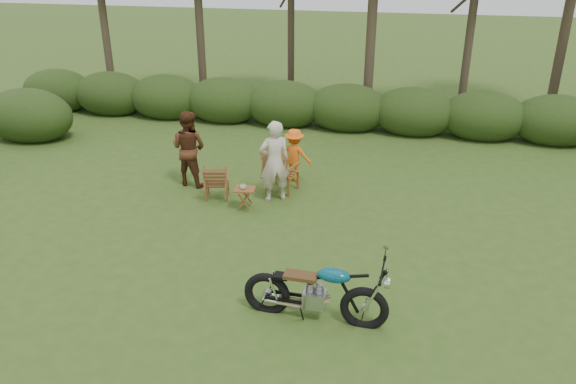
% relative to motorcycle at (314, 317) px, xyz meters
% --- Properties ---
extents(ground, '(80.00, 80.00, 0.00)m').
position_rel_motorcycle_xyz_m(ground, '(-0.71, 0.72, 0.00)').
color(ground, '#334C19').
rests_on(ground, ground).
extents(motorcycle, '(2.17, 0.89, 1.22)m').
position_rel_motorcycle_xyz_m(motorcycle, '(0.00, 0.00, 0.00)').
color(motorcycle, '#0C829D').
rests_on(motorcycle, ground).
extents(lawn_chair_right, '(0.88, 0.88, 1.05)m').
position_rel_motorcycle_xyz_m(lawn_chair_right, '(-1.59, 4.64, 0.00)').
color(lawn_chair_right, brown).
rests_on(lawn_chair_right, ground).
extents(lawn_chair_left, '(0.71, 0.71, 0.86)m').
position_rel_motorcycle_xyz_m(lawn_chair_left, '(-2.93, 3.88, 0.00)').
color(lawn_chair_left, brown).
rests_on(lawn_chair_left, ground).
extents(side_table, '(0.51, 0.44, 0.48)m').
position_rel_motorcycle_xyz_m(side_table, '(-2.16, 3.49, 0.24)').
color(side_table, brown).
rests_on(side_table, ground).
extents(cup, '(0.13, 0.13, 0.10)m').
position_rel_motorcycle_xyz_m(cup, '(-2.19, 3.46, 0.53)').
color(cup, beige).
rests_on(cup, side_table).
extents(adult_a, '(0.81, 0.72, 1.86)m').
position_rel_motorcycle_xyz_m(adult_a, '(-1.64, 4.08, 0.00)').
color(adult_a, beige).
rests_on(adult_a, ground).
extents(adult_b, '(0.99, 0.84, 1.81)m').
position_rel_motorcycle_xyz_m(adult_b, '(-3.83, 4.54, 0.00)').
color(adult_b, '#4D2716').
rests_on(adult_b, ground).
extents(child, '(0.88, 0.54, 1.31)m').
position_rel_motorcycle_xyz_m(child, '(-1.45, 5.27, 0.00)').
color(child, orange).
rests_on(child, ground).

